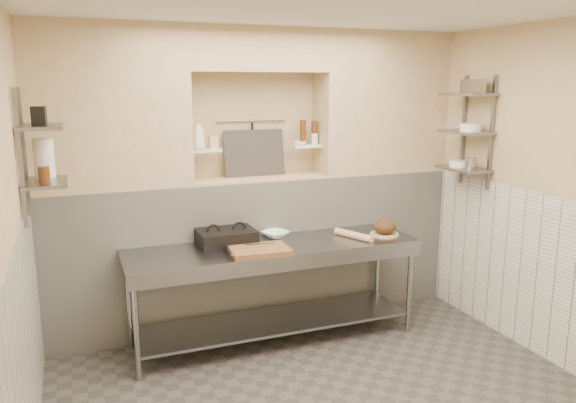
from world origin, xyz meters
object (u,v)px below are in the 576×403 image
mixing_bowl (275,234)px  cutting_board (259,250)px  prep_table (274,273)px  rolling_pin (354,235)px  bowl_alcove (300,143)px  panini_press (226,237)px  bottle_soap (199,135)px  jug_left (44,158)px  bread_loaf (385,227)px

mixing_bowl → cutting_board: bearing=-125.5°
prep_table → rolling_pin: size_ratio=6.19×
bowl_alcove → panini_press: bearing=-155.7°
bottle_soap → jug_left: size_ratio=0.95×
prep_table → jug_left: jug_left is taller
panini_press → bottle_soap: (-0.14, 0.35, 0.88)m
bottle_soap → bowl_alcove: bearing=2.3°
panini_press → mixing_bowl: panini_press is taller
rolling_pin → jug_left: jug_left is taller
panini_press → rolling_pin: panini_press is taller
bowl_alcove → jug_left: 2.34m
cutting_board → bowl_alcove: size_ratio=4.04×
panini_press → bowl_alcove: size_ratio=4.09×
bread_loaf → jug_left: 2.99m
panini_press → mixing_bowl: 0.50m
rolling_pin → jug_left: bearing=178.4°
panini_press → bread_loaf: 1.49m
mixing_bowl → bottle_soap: size_ratio=0.86×
prep_table → bread_loaf: (1.09, -0.05, 0.34)m
bottle_soap → prep_table: bearing=-44.6°
prep_table → bowl_alcove: bowl_alcove is taller
rolling_pin → bread_loaf: bread_loaf is taller
panini_press → bread_loaf: bread_loaf is taller
rolling_pin → panini_press: bearing=169.0°
prep_table → panini_press: (-0.39, 0.17, 0.33)m
bottle_soap → rolling_pin: bearing=-23.9°
jug_left → cutting_board: bearing=-6.6°
cutting_board → jug_left: (-1.60, 0.19, 0.84)m
mixing_bowl → bowl_alcove: bearing=39.8°
bowl_alcove → rolling_pin: bearing=-65.0°
cutting_board → prep_table: bearing=40.4°
prep_table → panini_press: panini_press is taller
bowl_alcove → jug_left: bearing=-166.6°
mixing_bowl → bowl_alcove: 0.94m
prep_table → bottle_soap: 1.42m
jug_left → bowl_alcove: bearing=13.4°
cutting_board → mixing_bowl: 0.51m
prep_table → bottle_soap: bottle_soap is taller
panini_press → jug_left: bearing=-174.8°
bread_loaf → bottle_soap: 1.92m
panini_press → rolling_pin: bearing=-11.9°
cutting_board → bowl_alcove: (0.67, 0.73, 0.81)m
prep_table → mixing_bowl: size_ratio=11.06×
bottle_soap → cutting_board: bearing=-64.1°
panini_press → mixing_bowl: size_ratio=2.14×
cutting_board → jug_left: size_ratio=1.71×
bread_loaf → jug_left: size_ratio=0.74×
cutting_board → rolling_pin: bearing=6.9°
bottle_soap → bowl_alcove: (1.00, 0.04, -0.12)m
prep_table → bread_loaf: bearing=-2.7°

